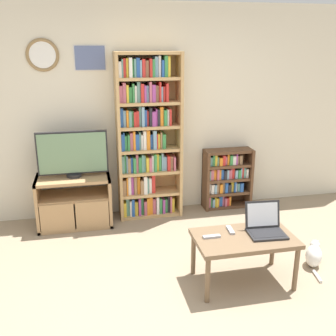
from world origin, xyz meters
name	(u,v)px	position (x,y,z in m)	size (l,w,h in m)	color
ground_plane	(194,318)	(0.00, 0.00, 0.00)	(18.00, 18.00, 0.00)	gray
wall_back	(146,112)	(-0.01, 2.29, 1.31)	(6.17, 0.09, 2.60)	beige
tv_stand	(75,201)	(-0.95, 1.98, 0.31)	(0.87, 0.49, 0.61)	tan
television	(73,154)	(-0.93, 1.99, 0.89)	(0.81, 0.18, 0.55)	black
bookshelf_tall	(146,139)	(-0.04, 2.11, 1.01)	(0.79, 0.31, 2.04)	tan
bookshelf_short	(225,178)	(1.02, 2.14, 0.40)	(0.64, 0.25, 0.80)	brown
coffee_table	(244,242)	(0.57, 0.41, 0.41)	(0.90, 0.53, 0.47)	brown
laptop	(265,226)	(0.79, 0.45, 0.53)	(0.35, 0.32, 0.27)	#232326
remote_near_laptop	(212,237)	(0.28, 0.45, 0.48)	(0.16, 0.05, 0.02)	#99999E
remote_far_from_laptop	(230,230)	(0.49, 0.54, 0.48)	(0.06, 0.16, 0.02)	#99999E
cat	(314,255)	(1.38, 0.52, 0.12)	(0.25, 0.43, 0.26)	white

